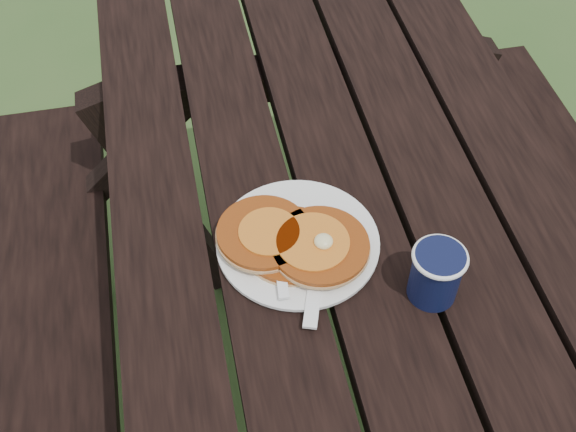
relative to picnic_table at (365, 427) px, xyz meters
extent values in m
cube|color=black|center=(0.00, 0.00, 0.36)|extent=(0.75, 1.80, 0.04)
cylinder|color=white|center=(-0.10, 0.15, 0.39)|extent=(0.30, 0.30, 0.01)
cylinder|color=#943F10|center=(-0.11, 0.14, 0.40)|extent=(0.14, 0.14, 0.01)
cylinder|color=#943F10|center=(-0.15, 0.16, 0.41)|extent=(0.14, 0.14, 0.01)
cylinder|color=#943F10|center=(-0.07, 0.12, 0.41)|extent=(0.15, 0.15, 0.01)
cylinder|color=#BC631A|center=(-0.08, 0.12, 0.42)|extent=(0.11, 0.11, 0.00)
ellipsoid|color=#F4E59E|center=(-0.07, 0.12, 0.42)|extent=(0.03, 0.03, 0.02)
cube|color=white|center=(-0.08, 0.08, 0.39)|extent=(0.08, 0.18, 0.00)
cylinder|color=black|center=(0.07, 0.02, 0.43)|extent=(0.07, 0.07, 0.09)
torus|color=white|center=(0.07, 0.02, 0.47)|extent=(0.08, 0.08, 0.01)
cylinder|color=black|center=(0.07, 0.02, 0.47)|extent=(0.06, 0.06, 0.01)
camera|label=1|loc=(-0.25, -0.51, 1.25)|focal=45.00mm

